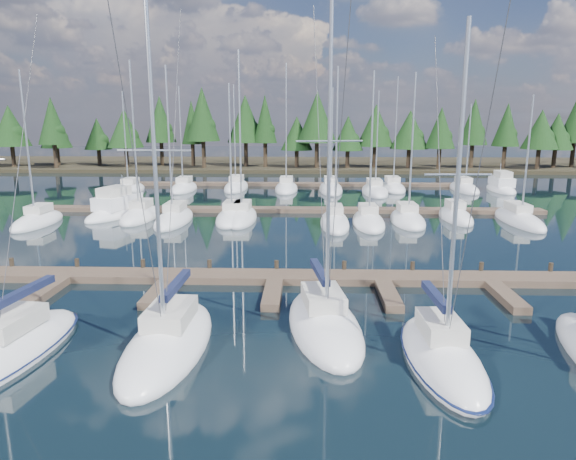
{
  "coord_description": "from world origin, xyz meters",
  "views": [
    {
      "loc": [
        1.64,
        -10.17,
        9.16
      ],
      "look_at": [
        0.58,
        22.0,
        2.09
      ],
      "focal_mm": 32.0,
      "sensor_mm": 36.0,
      "label": 1
    }
  ],
  "objects_px": {
    "main_dock": "(275,280)",
    "front_sailboat_4": "(442,356)",
    "front_sailboat_2": "(168,342)",
    "motor_yacht_left": "(118,210)",
    "front_sailboat_3": "(324,324)",
    "front_sailboat_1": "(6,352)",
    "motor_yacht_right": "(501,187)"
  },
  "relations": [
    {
      "from": "front_sailboat_3",
      "to": "motor_yacht_right",
      "type": "bearing_deg",
      "value": 61.69
    },
    {
      "from": "front_sailboat_2",
      "to": "motor_yacht_left",
      "type": "distance_m",
      "value": 31.31
    },
    {
      "from": "front_sailboat_2",
      "to": "front_sailboat_3",
      "type": "xyz_separation_m",
      "value": [
        6.37,
        2.12,
        0.01
      ]
    },
    {
      "from": "main_dock",
      "to": "front_sailboat_4",
      "type": "xyz_separation_m",
      "value": [
        6.89,
        -9.34,
        0.09
      ]
    },
    {
      "from": "front_sailboat_1",
      "to": "motor_yacht_left",
      "type": "distance_m",
      "value": 30.46
    },
    {
      "from": "front_sailboat_2",
      "to": "front_sailboat_4",
      "type": "xyz_separation_m",
      "value": [
        10.71,
        -0.87,
        0.0
      ]
    },
    {
      "from": "main_dock",
      "to": "motor_yacht_right",
      "type": "bearing_deg",
      "value": 55.28
    },
    {
      "from": "motor_yacht_left",
      "to": "motor_yacht_right",
      "type": "bearing_deg",
      "value": 23.11
    },
    {
      "from": "front_sailboat_3",
      "to": "motor_yacht_right",
      "type": "xyz_separation_m",
      "value": [
        24.23,
        44.98,
        0.17
      ]
    },
    {
      "from": "front_sailboat_4",
      "to": "motor_yacht_right",
      "type": "bearing_deg",
      "value": 67.49
    },
    {
      "from": "front_sailboat_3",
      "to": "main_dock",
      "type": "bearing_deg",
      "value": 111.87
    },
    {
      "from": "front_sailboat_4",
      "to": "motor_yacht_left",
      "type": "bearing_deg",
      "value": 127.99
    },
    {
      "from": "front_sailboat_1",
      "to": "motor_yacht_left",
      "type": "xyz_separation_m",
      "value": [
        -6.34,
        29.79,
        0.22
      ]
    },
    {
      "from": "front_sailboat_1",
      "to": "front_sailboat_2",
      "type": "bearing_deg",
      "value": 9.78
    },
    {
      "from": "front_sailboat_2",
      "to": "motor_yacht_right",
      "type": "bearing_deg",
      "value": 56.99
    },
    {
      "from": "front_sailboat_4",
      "to": "motor_yacht_left",
      "type": "relative_size",
      "value": 1.36
    },
    {
      "from": "front_sailboat_1",
      "to": "motor_yacht_right",
      "type": "relative_size",
      "value": 1.65
    },
    {
      "from": "front_sailboat_3",
      "to": "front_sailboat_2",
      "type": "bearing_deg",
      "value": -161.54
    },
    {
      "from": "front_sailboat_2",
      "to": "front_sailboat_4",
      "type": "height_order",
      "value": "front_sailboat_2"
    },
    {
      "from": "front_sailboat_1",
      "to": "motor_yacht_right",
      "type": "height_order",
      "value": "front_sailboat_1"
    },
    {
      "from": "front_sailboat_1",
      "to": "main_dock",
      "type": "bearing_deg",
      "value": 43.86
    },
    {
      "from": "motor_yacht_left",
      "to": "main_dock",
      "type": "bearing_deg",
      "value": -51.32
    },
    {
      "from": "front_sailboat_2",
      "to": "front_sailboat_3",
      "type": "height_order",
      "value": "front_sailboat_3"
    },
    {
      "from": "main_dock",
      "to": "front_sailboat_4",
      "type": "relative_size",
      "value": 3.34
    },
    {
      "from": "front_sailboat_4",
      "to": "front_sailboat_1",
      "type": "bearing_deg",
      "value": -179.41
    },
    {
      "from": "front_sailboat_1",
      "to": "front_sailboat_2",
      "type": "relative_size",
      "value": 0.97
    },
    {
      "from": "main_dock",
      "to": "motor_yacht_left",
      "type": "height_order",
      "value": "motor_yacht_left"
    },
    {
      "from": "front_sailboat_4",
      "to": "front_sailboat_3",
      "type": "bearing_deg",
      "value": 145.41
    },
    {
      "from": "front_sailboat_2",
      "to": "motor_yacht_right",
      "type": "relative_size",
      "value": 1.7
    },
    {
      "from": "main_dock",
      "to": "front_sailboat_3",
      "type": "height_order",
      "value": "front_sailboat_3"
    },
    {
      "from": "main_dock",
      "to": "front_sailboat_3",
      "type": "xyz_separation_m",
      "value": [
        2.54,
        -6.34,
        0.09
      ]
    },
    {
      "from": "front_sailboat_1",
      "to": "motor_yacht_right",
      "type": "distance_m",
      "value": 60.53
    }
  ]
}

